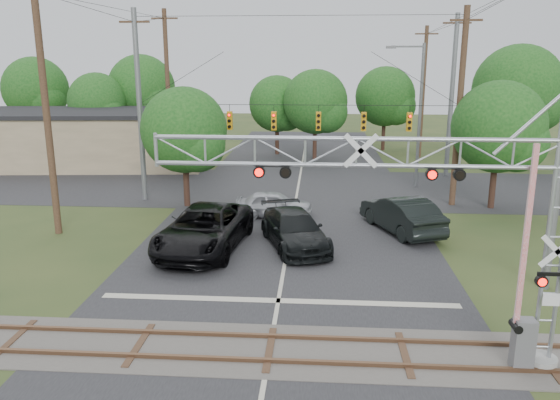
# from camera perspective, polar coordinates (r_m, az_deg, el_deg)

# --- Properties ---
(ground) EXTENTS (160.00, 160.00, 0.00)m
(ground) POSITION_cam_1_polar(r_m,az_deg,el_deg) (15.29, -1.79, -19.17)
(ground) COLOR #2E401D
(ground) RESTS_ON ground
(road_main) EXTENTS (14.00, 90.00, 0.02)m
(road_main) POSITION_cam_1_polar(r_m,az_deg,el_deg) (24.24, 0.61, -6.07)
(road_main) COLOR #252528
(road_main) RESTS_ON ground
(road_cross) EXTENTS (90.00, 12.00, 0.02)m
(road_cross) POSITION_cam_1_polar(r_m,az_deg,el_deg) (37.67, 1.90, 1.31)
(road_cross) COLOR #252528
(road_cross) RESTS_ON ground
(railroad_track) EXTENTS (90.00, 3.20, 0.17)m
(railroad_track) POSITION_cam_1_polar(r_m,az_deg,el_deg) (16.97, -1.08, -15.38)
(railroad_track) COLOR #4C4841
(railroad_track) RESTS_ON ground
(crossing_gantry) EXTENTS (11.34, 0.94, 7.32)m
(crossing_gantry) POSITION_cam_1_polar(r_m,az_deg,el_deg) (15.17, 15.70, -1.06)
(crossing_gantry) COLOR gray
(crossing_gantry) RESTS_ON ground
(traffic_signal_span) EXTENTS (19.34, 0.36, 11.50)m
(traffic_signal_span) POSITION_cam_1_polar(r_m,az_deg,el_deg) (32.82, 3.31, 9.30)
(traffic_signal_span) COLOR slate
(traffic_signal_span) RESTS_ON ground
(pickup_black) EXTENTS (4.00, 7.41, 1.97)m
(pickup_black) POSITION_cam_1_polar(r_m,az_deg,el_deg) (25.28, -7.91, -3.01)
(pickup_black) COLOR black
(pickup_black) RESTS_ON ground
(car_dark) EXTENTS (4.00, 6.15, 1.66)m
(car_dark) POSITION_cam_1_polar(r_m,az_deg,el_deg) (25.48, 1.53, -3.11)
(car_dark) COLOR black
(car_dark) RESTS_ON ground
(sedan_silver) EXTENTS (4.33, 1.89, 1.45)m
(sedan_silver) POSITION_cam_1_polar(r_m,az_deg,el_deg) (30.45, -0.64, -0.41)
(sedan_silver) COLOR #A8ABB0
(sedan_silver) RESTS_ON ground
(suv_dark) EXTENTS (3.92, 5.94, 1.85)m
(suv_dark) POSITION_cam_1_polar(r_m,az_deg,el_deg) (28.38, 12.56, -1.44)
(suv_dark) COLOR black
(suv_dark) RESTS_ON ground
(commercial_building) EXTENTS (20.13, 11.57, 4.52)m
(commercial_building) POSITION_cam_1_polar(r_m,az_deg,el_deg) (48.74, -19.06, 6.19)
(commercial_building) COLOR #88785B
(commercial_building) RESTS_ON ground
(streetlight) EXTENTS (2.57, 0.27, 9.63)m
(streetlight) POSITION_cam_1_polar(r_m,az_deg,el_deg) (38.25, 14.16, 9.25)
(streetlight) COLOR slate
(streetlight) RESTS_ON ground
(utility_poles) EXTENTS (24.77, 30.39, 12.53)m
(utility_poles) POSITION_cam_1_polar(r_m,az_deg,el_deg) (35.63, 4.89, 10.52)
(utility_poles) COLOR #3D291C
(utility_poles) RESTS_ON ground
(treeline) EXTENTS (58.67, 27.99, 9.84)m
(treeline) POSITION_cam_1_polar(r_m,az_deg,el_deg) (47.51, 0.92, 10.58)
(treeline) COLOR #352118
(treeline) RESTS_ON ground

